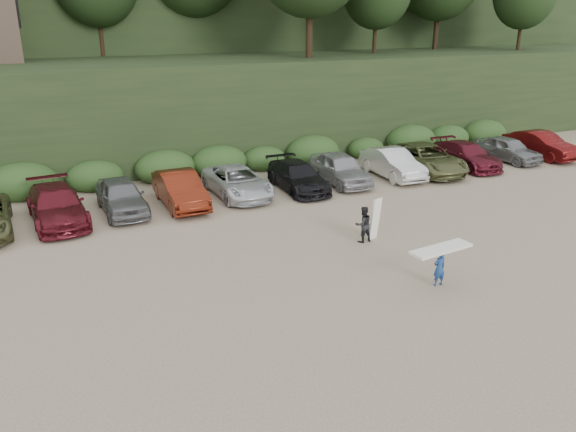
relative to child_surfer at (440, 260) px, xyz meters
name	(u,v)px	position (x,y,z in m)	size (l,w,h in m)	color
ground	(318,279)	(-3.46, 2.12, -0.94)	(120.00, 120.00, 0.00)	tan
parked_cars	(273,178)	(-0.83, 11.99, -0.17)	(39.33, 5.95, 1.64)	silver
child_surfer	(440,260)	(0.00, 0.00, 0.00)	(2.35, 0.88, 1.38)	navy
adult_surfer	(364,224)	(-0.18, 4.38, -0.18)	(1.19, 0.56, 1.75)	black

